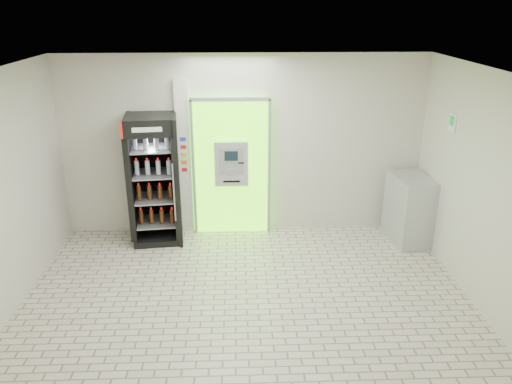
{
  "coord_description": "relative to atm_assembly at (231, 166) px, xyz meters",
  "views": [
    {
      "loc": [
        -0.09,
        -5.5,
        3.75
      ],
      "look_at": [
        0.16,
        1.2,
        1.17
      ],
      "focal_mm": 35.0,
      "sensor_mm": 36.0,
      "label": 1
    }
  ],
  "objects": [
    {
      "name": "atm_assembly",
      "position": [
        0.0,
        0.0,
        0.0
      ],
      "size": [
        1.3,
        0.24,
        2.33
      ],
      "color": "#6AFD14",
      "rests_on": "ground"
    },
    {
      "name": "steel_cabinet",
      "position": [
        2.91,
        -0.51,
        -0.61
      ],
      "size": [
        0.67,
        0.91,
        1.12
      ],
      "rotation": [
        0.0,
        0.0,
        0.13
      ],
      "color": "#B1B4BA",
      "rests_on": "ground"
    },
    {
      "name": "ground",
      "position": [
        0.2,
        -2.41,
        -1.17
      ],
      "size": [
        6.0,
        6.0,
        0.0
      ],
      "primitive_type": "plane",
      "color": "beige",
      "rests_on": "ground"
    },
    {
      "name": "exit_sign",
      "position": [
        3.19,
        -1.01,
        0.95
      ],
      "size": [
        0.02,
        0.22,
        0.26
      ],
      "color": "white",
      "rests_on": "room_shell"
    },
    {
      "name": "beverage_cooler",
      "position": [
        -1.23,
        -0.27,
        -0.16
      ],
      "size": [
        0.86,
        0.8,
        2.1
      ],
      "rotation": [
        0.0,
        0.0,
        0.11
      ],
      "color": "black",
      "rests_on": "ground"
    },
    {
      "name": "room_shell",
      "position": [
        0.2,
        -2.41,
        0.67
      ],
      "size": [
        6.0,
        6.0,
        6.0
      ],
      "color": "beige",
      "rests_on": "ground"
    },
    {
      "name": "pillar",
      "position": [
        -0.78,
        0.04,
        0.13
      ],
      "size": [
        0.22,
        0.11,
        2.6
      ],
      "color": "silver",
      "rests_on": "ground"
    }
  ]
}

